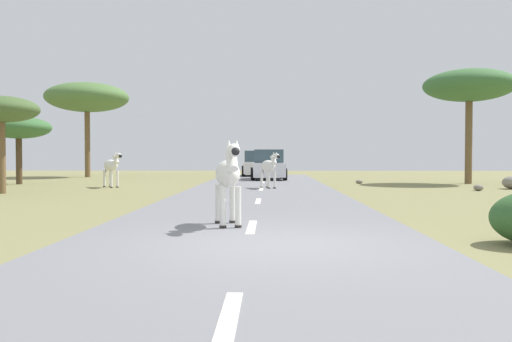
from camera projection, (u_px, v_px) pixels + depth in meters
The scene contains 14 objects.
ground_plane at pixel (277, 247), 8.32m from camera, with size 90.00×90.00×0.00m, color olive.
road at pixel (247, 246), 8.33m from camera, with size 6.00×64.00×0.05m, color slate.
lane_markings at pixel (244, 256), 7.33m from camera, with size 0.16×56.00×0.01m.
zebra_0 at pixel (228, 175), 10.45m from camera, with size 0.69×1.73×1.65m.
zebra_2 at pixel (269, 167), 22.95m from camera, with size 0.96×1.52×1.54m.
zebra_3 at pixel (112, 166), 24.35m from camera, with size 1.30×1.44×1.62m.
car_0 at pixel (268, 166), 31.75m from camera, with size 2.17×4.41×1.74m.
car_1 at pixel (256, 164), 37.68m from camera, with size 2.19×4.43×1.74m.
tree_0 at pixel (469, 86), 27.59m from camera, with size 4.59×4.59×5.81m.
tree_3 at pixel (1, 111), 20.31m from camera, with size 2.80×2.80×3.66m.
tree_5 at pixel (87, 98), 36.57m from camera, with size 5.55×5.55×6.35m.
tree_6 at pixel (19, 128), 27.23m from camera, with size 3.18×3.18×3.41m.
rock_2 at pixel (478, 188), 22.04m from camera, with size 0.38×0.42×0.26m, color gray.
rock_3 at pixel (359, 182), 27.84m from camera, with size 0.37×0.29×0.20m, color gray.
Camera 1 is at (-0.12, -8.29, 1.39)m, focal length 38.11 mm.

